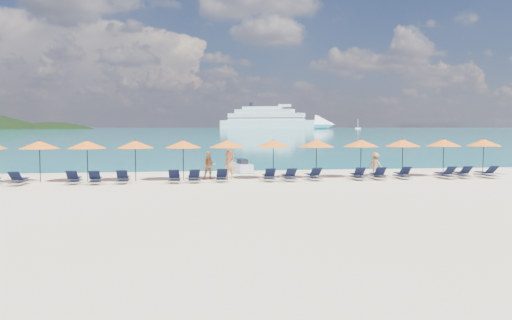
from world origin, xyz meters
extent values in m
plane|color=beige|center=(0.00, 0.00, 0.00)|extent=(1400.00, 1400.00, 0.00)
cube|color=#1FA9B2|center=(0.00, 660.00, 0.01)|extent=(1600.00, 1300.00, 0.01)
ellipsoid|color=black|center=(-150.00, 560.00, -35.00)|extent=(162.00, 126.00, 85.50)
cube|color=white|center=(89.25, 529.95, 4.88)|extent=(105.99, 61.74, 9.76)
cone|color=white|center=(148.05, 503.59, 4.88)|extent=(28.38, 28.38, 21.48)
cube|color=white|center=(87.47, 530.74, 13.67)|extent=(85.19, 50.28, 7.81)
cube|color=white|center=(85.69, 531.54, 19.53)|extent=(66.75, 40.59, 4.88)
cube|color=white|center=(83.91, 532.34, 23.43)|extent=(45.95, 29.14, 3.42)
cube|color=black|center=(87.47, 530.74, 12.20)|extent=(86.25, 50.90, 0.88)
cube|color=black|center=(87.47, 530.74, 15.62)|extent=(84.13, 49.66, 0.88)
cylinder|color=black|center=(71.61, 537.85, 27.34)|extent=(4.30, 4.30, 5.37)
cube|color=white|center=(178.87, 485.91, 0.78)|extent=(5.87, 1.96, 1.57)
cylinder|color=white|center=(178.87, 485.91, 5.87)|extent=(0.35, 0.35, 9.79)
cube|color=white|center=(164.78, 588.01, 0.81)|extent=(6.10, 2.03, 1.63)
cylinder|color=white|center=(164.78, 588.01, 6.10)|extent=(0.37, 0.37, 10.17)
cube|color=silver|center=(-0.10, 8.93, 0.30)|extent=(1.29, 2.52, 0.55)
cube|color=black|center=(-0.07, 8.73, 0.70)|extent=(0.66, 1.07, 0.35)
cylinder|color=black|center=(-0.20, 9.52, 0.85)|extent=(0.55, 0.15, 0.06)
imported|color=tan|center=(-1.27, 4.55, 0.96)|extent=(0.83, 0.72, 1.92)
imported|color=tan|center=(-2.42, 4.78, 0.80)|extent=(0.78, 0.46, 1.59)
imported|color=tan|center=(7.25, 4.32, 0.74)|extent=(1.04, 0.91, 1.48)
cylinder|color=black|center=(-11.49, 4.57, 1.10)|extent=(0.05, 0.05, 2.20)
cone|color=orange|center=(-11.49, 4.57, 2.02)|extent=(2.10, 2.10, 0.42)
sphere|color=black|center=(-11.49, 4.57, 2.24)|extent=(0.08, 0.08, 0.08)
cylinder|color=black|center=(-9.03, 4.56, 1.10)|extent=(0.05, 0.05, 2.20)
cone|color=orange|center=(-9.03, 4.56, 2.02)|extent=(2.10, 2.10, 0.42)
sphere|color=black|center=(-9.03, 4.56, 2.24)|extent=(0.08, 0.08, 0.08)
cylinder|color=black|center=(-6.48, 4.56, 1.10)|extent=(0.05, 0.05, 2.20)
cone|color=orange|center=(-6.48, 4.56, 2.02)|extent=(2.10, 2.10, 0.42)
sphere|color=black|center=(-6.48, 4.56, 2.24)|extent=(0.08, 0.08, 0.08)
cylinder|color=black|center=(-3.88, 4.54, 1.10)|extent=(0.05, 0.05, 2.20)
cone|color=orange|center=(-3.88, 4.54, 2.02)|extent=(2.10, 2.10, 0.42)
sphere|color=black|center=(-3.88, 4.54, 2.24)|extent=(0.08, 0.08, 0.08)
cylinder|color=black|center=(-1.40, 4.65, 1.10)|extent=(0.05, 0.05, 2.20)
cone|color=orange|center=(-1.40, 4.65, 2.02)|extent=(2.10, 2.10, 0.42)
sphere|color=black|center=(-1.40, 4.65, 2.24)|extent=(0.08, 0.08, 0.08)
cylinder|color=black|center=(1.25, 4.68, 1.10)|extent=(0.05, 0.05, 2.20)
cone|color=orange|center=(1.25, 4.68, 2.02)|extent=(2.10, 2.10, 0.42)
sphere|color=black|center=(1.25, 4.68, 2.24)|extent=(0.08, 0.08, 0.08)
cylinder|color=black|center=(3.78, 4.64, 1.10)|extent=(0.05, 0.05, 2.20)
cone|color=orange|center=(3.78, 4.64, 2.02)|extent=(2.10, 2.10, 0.42)
sphere|color=black|center=(3.78, 4.64, 2.24)|extent=(0.08, 0.08, 0.08)
cylinder|color=black|center=(6.46, 4.59, 1.10)|extent=(0.05, 0.05, 2.20)
cone|color=orange|center=(6.46, 4.59, 2.02)|extent=(2.10, 2.10, 0.42)
sphere|color=black|center=(6.46, 4.59, 2.24)|extent=(0.08, 0.08, 0.08)
cylinder|color=black|center=(9.06, 4.63, 1.10)|extent=(0.05, 0.05, 2.20)
cone|color=orange|center=(9.06, 4.63, 2.02)|extent=(2.10, 2.10, 0.42)
sphere|color=black|center=(9.06, 4.63, 2.24)|extent=(0.08, 0.08, 0.08)
cylinder|color=black|center=(11.66, 4.62, 1.10)|extent=(0.05, 0.05, 2.20)
cone|color=orange|center=(11.66, 4.62, 2.02)|extent=(2.10, 2.10, 0.42)
sphere|color=black|center=(11.66, 4.62, 2.24)|extent=(0.08, 0.08, 0.08)
cylinder|color=black|center=(14.30, 4.68, 1.10)|extent=(0.05, 0.05, 2.20)
cone|color=orange|center=(14.30, 4.68, 2.02)|extent=(2.10, 2.10, 0.42)
sphere|color=black|center=(14.30, 4.68, 2.24)|extent=(0.08, 0.08, 0.08)
cube|color=silver|center=(-12.23, 3.46, 0.14)|extent=(0.67, 1.72, 0.06)
cube|color=black|center=(-12.22, 3.71, 0.30)|extent=(0.58, 1.12, 0.04)
cube|color=black|center=(-12.25, 2.91, 0.55)|extent=(0.57, 0.55, 0.43)
cube|color=silver|center=(-9.54, 3.58, 0.14)|extent=(0.67, 1.72, 0.06)
cube|color=black|center=(-9.55, 3.83, 0.30)|extent=(0.58, 1.12, 0.04)
cube|color=black|center=(-9.53, 3.03, 0.55)|extent=(0.57, 0.55, 0.43)
cube|color=silver|center=(-8.42, 3.35, 0.14)|extent=(0.76, 1.74, 0.06)
cube|color=black|center=(-8.44, 3.60, 0.30)|extent=(0.64, 1.14, 0.04)
cube|color=black|center=(-8.38, 2.80, 0.55)|extent=(0.59, 0.58, 0.43)
cube|color=silver|center=(-7.04, 3.52, 0.14)|extent=(0.67, 1.72, 0.06)
cube|color=black|center=(-7.04, 3.77, 0.30)|extent=(0.58, 1.11, 0.04)
cube|color=black|center=(-7.02, 2.97, 0.55)|extent=(0.56, 0.55, 0.43)
cube|color=silver|center=(-4.34, 3.43, 0.14)|extent=(0.67, 1.72, 0.06)
cube|color=black|center=(-4.34, 3.68, 0.30)|extent=(0.58, 1.12, 0.04)
cube|color=black|center=(-4.36, 2.88, 0.55)|extent=(0.57, 0.55, 0.43)
cube|color=silver|center=(-3.32, 3.39, 0.14)|extent=(0.70, 1.73, 0.06)
cube|color=black|center=(-3.33, 3.64, 0.30)|extent=(0.60, 1.12, 0.04)
cube|color=black|center=(-3.29, 2.84, 0.55)|extent=(0.57, 0.56, 0.43)
cube|color=silver|center=(-1.81, 3.61, 0.14)|extent=(0.68, 1.72, 0.06)
cube|color=black|center=(-1.80, 3.86, 0.30)|extent=(0.59, 1.12, 0.04)
cube|color=black|center=(-1.83, 3.06, 0.55)|extent=(0.57, 0.56, 0.43)
cube|color=silver|center=(0.78, 3.48, 0.14)|extent=(0.68, 1.72, 0.06)
cube|color=black|center=(0.79, 3.73, 0.30)|extent=(0.59, 1.12, 0.04)
cube|color=black|center=(0.76, 2.93, 0.55)|extent=(0.57, 0.56, 0.43)
cube|color=silver|center=(1.88, 3.35, 0.14)|extent=(0.64, 1.71, 0.06)
cube|color=black|center=(1.88, 3.60, 0.30)|extent=(0.56, 1.11, 0.04)
cube|color=black|center=(1.89, 2.80, 0.55)|extent=(0.56, 0.54, 0.43)
cube|color=silver|center=(3.32, 3.56, 0.14)|extent=(0.69, 1.72, 0.06)
cube|color=black|center=(3.31, 3.81, 0.30)|extent=(0.60, 1.12, 0.04)
cube|color=black|center=(3.34, 3.01, 0.55)|extent=(0.57, 0.56, 0.43)
cube|color=silver|center=(5.84, 3.42, 0.14)|extent=(0.79, 1.76, 0.06)
cube|color=black|center=(5.87, 3.67, 0.30)|extent=(0.66, 1.15, 0.04)
cube|color=black|center=(5.79, 2.87, 0.55)|extent=(0.60, 0.59, 0.43)
cube|color=silver|center=(7.04, 3.43, 0.14)|extent=(0.79, 1.75, 0.06)
cube|color=black|center=(7.06, 3.68, 0.30)|extent=(0.66, 1.15, 0.04)
cube|color=black|center=(6.98, 2.88, 0.55)|extent=(0.60, 0.59, 0.43)
cube|color=silver|center=(8.55, 3.52, 0.14)|extent=(0.78, 1.75, 0.06)
cube|color=black|center=(8.58, 3.77, 0.30)|extent=(0.65, 1.15, 0.04)
cube|color=black|center=(8.50, 2.97, 0.55)|extent=(0.60, 0.59, 0.43)
cube|color=silver|center=(11.07, 3.32, 0.14)|extent=(0.65, 1.71, 0.06)
cube|color=black|center=(11.06, 3.57, 0.30)|extent=(0.57, 1.11, 0.04)
cube|color=black|center=(11.08, 2.77, 0.55)|extent=(0.56, 0.55, 0.43)
cube|color=silver|center=(12.17, 3.43, 0.14)|extent=(0.72, 1.73, 0.06)
cube|color=black|center=(12.18, 3.68, 0.30)|extent=(0.61, 1.13, 0.04)
cube|color=black|center=(12.13, 2.88, 0.55)|extent=(0.58, 0.57, 0.43)
cube|color=silver|center=(13.68, 3.38, 0.14)|extent=(0.67, 1.72, 0.06)
cube|color=black|center=(13.68, 3.63, 0.30)|extent=(0.58, 1.12, 0.04)
cube|color=black|center=(13.70, 2.83, 0.55)|extent=(0.57, 0.55, 0.43)
camera|label=1|loc=(-3.81, -23.46, 3.01)|focal=35.00mm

